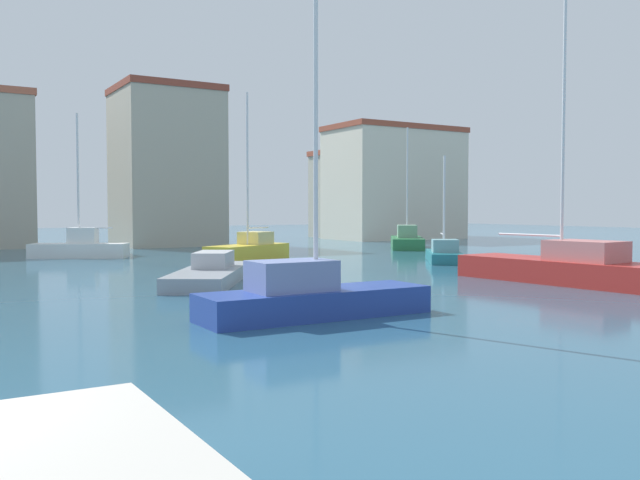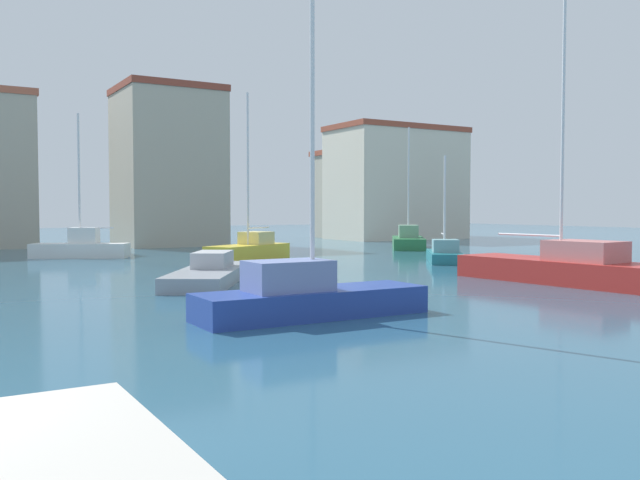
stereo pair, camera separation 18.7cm
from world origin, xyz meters
name	(u,v)px [view 2 (the right image)]	position (x,y,z in m)	size (l,w,h in m)	color
water	(277,270)	(15.00, 20.00, 0.00)	(160.00, 160.00, 0.00)	#285670
sailboat_yellow_near_pier	(249,250)	(16.21, 25.63, 0.61)	(5.58, 4.13, 9.01)	gold
sailboat_red_far_left	(564,267)	(21.92, 9.68, 0.63)	(3.04, 8.49, 12.04)	#B22823
sailboat_blue_center_channel	(307,295)	(9.60, 7.68, 0.59)	(6.22, 1.84, 10.40)	#233D93
sailboat_white_distant_north	(81,247)	(8.93, 33.02, 0.61)	(5.53, 3.94, 8.30)	white
sailboat_teal_inner_mooring	(444,253)	(25.01, 19.98, 0.44)	(4.36, 5.09, 5.67)	#1E707A
motorboat_grey_outer_mooring	(210,273)	(10.55, 16.90, 0.37)	(5.89, 7.64, 1.15)	gray
sailboat_green_behind_lamppost	(408,240)	(31.09, 30.83, 0.60)	(5.65, 6.64, 8.65)	#28703D
harbor_office	(168,167)	(17.60, 43.60, 6.11)	(7.48, 7.28, 12.19)	#B2A893
warehouse_block	(389,194)	(41.62, 47.34, 4.29)	(14.05, 8.08, 8.56)	#B2A893
waterfront_apartments	(396,183)	(39.82, 43.77, 5.29)	(12.46, 7.13, 10.55)	beige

